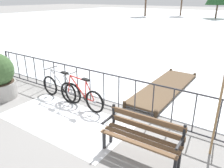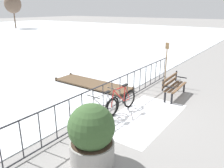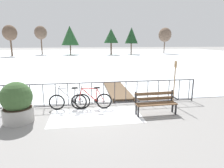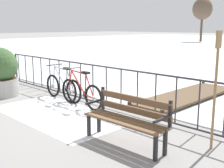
{
  "view_description": "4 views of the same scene",
  "coord_description": "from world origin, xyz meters",
  "views": [
    {
      "loc": [
        3.76,
        -4.74,
        3.02
      ],
      "look_at": [
        0.68,
        -0.21,
        0.89
      ],
      "focal_mm": 35.74,
      "sensor_mm": 36.0,
      "label": 1
    },
    {
      "loc": [
        -6.27,
        -4.27,
        3.4
      ],
      "look_at": [
        0.06,
        0.22,
        0.81
      ],
      "focal_mm": 36.31,
      "sensor_mm": 36.0,
      "label": 2
    },
    {
      "loc": [
        -0.6,
        -8.13,
        2.8
      ],
      "look_at": [
        0.63,
        -0.07,
        0.98
      ],
      "focal_mm": 30.84,
      "sensor_mm": 36.0,
      "label": 3
    },
    {
      "loc": [
        5.36,
        -4.91,
        2.04
      ],
      "look_at": [
        0.59,
        -0.13,
        0.69
      ],
      "focal_mm": 46.17,
      "sensor_mm": 36.0,
      "label": 4
    }
  ],
  "objects": [
    {
      "name": "ground_plane",
      "position": [
        0.0,
        0.0,
        0.0
      ],
      "size": [
        160.0,
        160.0,
        0.0
      ],
      "primitive_type": "plane",
      "color": "gray"
    },
    {
      "name": "snow_patch",
      "position": [
        -0.17,
        -1.2,
        0.0
      ],
      "size": [
        3.47,
        1.78,
        0.01
      ],
      "primitive_type": "cube",
      "color": "white",
      "rests_on": "ground"
    },
    {
      "name": "railing_fence",
      "position": [
        0.0,
        0.0,
        0.56
      ],
      "size": [
        9.06,
        0.06,
        1.07
      ],
      "color": "#2D2D33",
      "rests_on": "ground"
    },
    {
      "name": "bicycle_near_railing",
      "position": [
        -0.28,
        -0.39,
        0.37
      ],
      "size": [
        1.71,
        0.52,
        0.97
      ],
      "color": "black",
      "rests_on": "ground"
    },
    {
      "name": "bicycle_second",
      "position": [
        -1.18,
        -0.31,
        0.37
      ],
      "size": [
        1.71,
        0.52,
        0.97
      ],
      "color": "black",
      "rests_on": "ground"
    },
    {
      "name": "park_bench",
      "position": [
        2.15,
        -1.31,
        0.51
      ],
      "size": [
        1.61,
        0.53,
        0.89
      ],
      "color": "brown",
      "rests_on": "ground"
    },
    {
      "name": "planter_with_shrub",
      "position": [
        -2.91,
        -1.32,
        0.71
      ],
      "size": [
        1.06,
        1.06,
        1.44
      ],
      "color": "#9E9B96",
      "rests_on": "ground"
    },
    {
      "name": "oar_upright",
      "position": [
        3.31,
        -0.47,
        1.14
      ],
      "size": [
        0.04,
        0.16,
        1.98
      ],
      "color": "#937047",
      "rests_on": "ground"
    },
    {
      "name": "wooden_dock",
      "position": [
        1.26,
        2.19,
        0.12
      ],
      "size": [
        1.1,
        3.89,
        0.2
      ],
      "color": "brown",
      "rests_on": "ground"
    },
    {
      "name": "tree_extra",
      "position": [
        -13.82,
        31.12,
        4.25
      ],
      "size": [
        2.57,
        2.57,
        5.7
      ],
      "color": "brown",
      "rests_on": "ground"
    }
  ]
}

